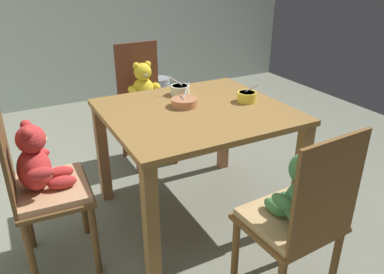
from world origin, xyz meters
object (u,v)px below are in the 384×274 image
object	(u,v)px
teddy_chair_far_center	(145,97)
porridge_bowl_cream_far_center	(180,90)
metal_pail	(160,89)
dining_table	(196,127)
porridge_bowl_yellow_near_right	(247,97)
teddy_chair_near_left	(41,177)
teddy_chair_near_front	(299,208)
porridge_bowl_terracotta_center	(184,102)

from	to	relation	value
teddy_chair_far_center	porridge_bowl_cream_far_center	bearing A→B (deg)	2.44
metal_pail	dining_table	bearing A→B (deg)	-107.41
porridge_bowl_yellow_near_right	metal_pail	bearing A→B (deg)	81.24
teddy_chair_far_center	teddy_chair_near_left	bearing A→B (deg)	-45.75
porridge_bowl_cream_far_center	teddy_chair_near_front	bearing A→B (deg)	-89.53
porridge_bowl_yellow_near_right	dining_table	bearing A→B (deg)	174.85
teddy_chair_near_front	porridge_bowl_yellow_near_right	size ratio (longest dim) A/B	7.79
teddy_chair_far_center	metal_pail	world-z (taller)	teddy_chair_far_center
teddy_chair_near_left	porridge_bowl_cream_far_center	xyz separation A→B (m)	(0.93, 0.33, 0.21)
teddy_chair_near_left	porridge_bowl_terracotta_center	distance (m)	0.89
porridge_bowl_cream_far_center	teddy_chair_far_center	bearing A→B (deg)	93.36
teddy_chair_near_front	porridge_bowl_cream_far_center	distance (m)	1.15
teddy_chair_far_center	teddy_chair_near_left	xyz separation A→B (m)	(-0.90, -0.90, 0.00)
teddy_chair_far_center	porridge_bowl_terracotta_center	world-z (taller)	teddy_chair_far_center
dining_table	metal_pail	world-z (taller)	dining_table
teddy_chair_near_front	porridge_bowl_terracotta_center	xyz separation A→B (m)	(-0.08, 0.92, 0.20)
porridge_bowl_yellow_near_right	metal_pail	world-z (taller)	porridge_bowl_yellow_near_right
teddy_chair_far_center	porridge_bowl_yellow_near_right	size ratio (longest dim) A/B	7.89
teddy_chair_near_front	porridge_bowl_cream_far_center	bearing A→B (deg)	-3.04
dining_table	porridge_bowl_terracotta_center	distance (m)	0.16
teddy_chair_near_front	dining_table	bearing A→B (deg)	-0.52
dining_table	porridge_bowl_yellow_near_right	world-z (taller)	porridge_bowl_yellow_near_right
porridge_bowl_terracotta_center	dining_table	bearing A→B (deg)	-63.25
teddy_chair_far_center	teddy_chair_near_left	world-z (taller)	teddy_chair_far_center
teddy_chair_near_left	porridge_bowl_terracotta_center	world-z (taller)	teddy_chair_near_left
dining_table	porridge_bowl_yellow_near_right	bearing A→B (deg)	-5.15
teddy_chair_near_front	teddy_chair_near_left	bearing A→B (deg)	46.33
teddy_chair_far_center	porridge_bowl_terracotta_center	size ratio (longest dim) A/B	5.99
dining_table	porridge_bowl_cream_far_center	bearing A→B (deg)	82.90
teddy_chair_far_center	teddy_chair_near_front	distance (m)	1.70
porridge_bowl_yellow_near_right	porridge_bowl_terracotta_center	bearing A→B (deg)	164.18
dining_table	teddy_chair_far_center	xyz separation A→B (m)	(0.00, 0.85, -0.07)
dining_table	metal_pail	xyz separation A→B (m)	(0.67, 2.15, -0.47)
teddy_chair_far_center	porridge_bowl_cream_far_center	xyz separation A→B (m)	(0.03, -0.57, 0.21)
dining_table	porridge_bowl_cream_far_center	world-z (taller)	porridge_bowl_cream_far_center
dining_table	porridge_bowl_yellow_near_right	size ratio (longest dim) A/B	8.76
teddy_chair_far_center	porridge_bowl_terracotta_center	bearing A→B (deg)	-3.87
teddy_chair_far_center	teddy_chair_near_front	bearing A→B (deg)	0.52
porridge_bowl_yellow_near_right	porridge_bowl_cream_far_center	world-z (taller)	porridge_bowl_cream_far_center
porridge_bowl_cream_far_center	dining_table	bearing A→B (deg)	-97.10
teddy_chair_near_left	porridge_bowl_yellow_near_right	world-z (taller)	teddy_chair_near_left
teddy_chair_near_front	metal_pail	xyz separation A→B (m)	(0.63, 3.00, -0.41)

